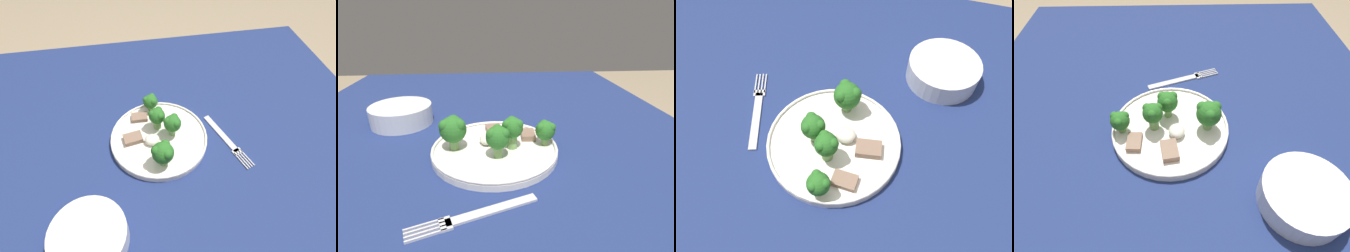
# 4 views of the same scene
# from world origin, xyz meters

# --- Properties ---
(table) EXTENTS (1.33, 1.01, 0.75)m
(table) POSITION_xyz_m (0.00, 0.00, 0.66)
(table) COLOR navy
(table) RESTS_ON ground_plane
(dinner_plate) EXTENTS (0.25, 0.25, 0.02)m
(dinner_plate) POSITION_xyz_m (-0.06, -0.02, 0.76)
(dinner_plate) COLOR white
(dinner_plate) RESTS_ON table
(fork) EXTENTS (0.08, 0.18, 0.00)m
(fork) POSITION_xyz_m (-0.23, 0.01, 0.75)
(fork) COLOR silver
(fork) RESTS_ON table
(cream_bowl) EXTENTS (0.15, 0.15, 0.05)m
(cream_bowl) POSITION_xyz_m (0.11, 0.20, 0.77)
(cream_bowl) COLOR silver
(cream_bowl) RESTS_ON table
(broccoli_floret_near_rim_left) EXTENTS (0.04, 0.04, 0.06)m
(broccoli_floret_near_rim_left) POSITION_xyz_m (-0.06, -0.06, 0.80)
(broccoli_floret_near_rim_left) COLOR #709E56
(broccoli_floret_near_rim_left) RESTS_ON dinner_plate
(broccoli_floret_center_left) EXTENTS (0.04, 0.04, 0.05)m
(broccoli_floret_center_left) POSITION_xyz_m (-0.05, -0.12, 0.79)
(broccoli_floret_center_left) COLOR #709E56
(broccoli_floret_center_left) RESTS_ON dinner_plate
(broccoli_floret_back_left) EXTENTS (0.05, 0.05, 0.07)m
(broccoli_floret_back_left) POSITION_xyz_m (-0.06, 0.06, 0.80)
(broccoli_floret_back_left) COLOR #709E56
(broccoli_floret_back_left) RESTS_ON dinner_plate
(broccoli_floret_front_left) EXTENTS (0.05, 0.04, 0.06)m
(broccoli_floret_front_left) POSITION_xyz_m (-0.10, -0.03, 0.80)
(broccoli_floret_front_left) COLOR #709E56
(broccoli_floret_front_left) RESTS_ON dinner_plate
(meat_slice_front_slice) EXTENTS (0.05, 0.04, 0.01)m
(meat_slice_front_slice) POSITION_xyz_m (0.01, -0.02, 0.77)
(meat_slice_front_slice) COLOR #846651
(meat_slice_front_slice) RESTS_ON dinner_plate
(meat_slice_middle_slice) EXTENTS (0.04, 0.03, 0.01)m
(meat_slice_middle_slice) POSITION_xyz_m (-0.02, -0.09, 0.77)
(meat_slice_middle_slice) COLOR #846651
(meat_slice_middle_slice) RESTS_ON dinner_plate
(sauce_dollop) EXTENTS (0.04, 0.03, 0.02)m
(sauce_dollop) POSITION_xyz_m (-0.04, -0.01, 0.77)
(sauce_dollop) COLOR silver
(sauce_dollop) RESTS_ON dinner_plate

